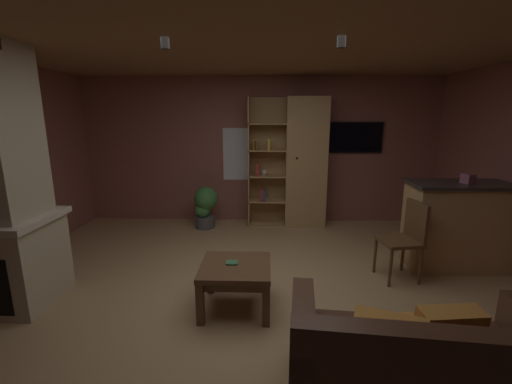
{
  "coord_description": "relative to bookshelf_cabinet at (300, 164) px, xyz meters",
  "views": [
    {
      "loc": [
        0.11,
        -3.22,
        1.88
      ],
      "look_at": [
        0.0,
        0.4,
        1.05
      ],
      "focal_mm": 23.84,
      "sensor_mm": 36.0,
      "label": 1
    }
  ],
  "objects": [
    {
      "name": "wall_mounted_tv",
      "position": [
        0.94,
        0.21,
        0.43
      ],
      "size": [
        0.92,
        0.06,
        0.52
      ],
      "color": "black"
    },
    {
      "name": "table_book_0",
      "position": [
        -0.9,
        -2.64,
        -0.6
      ],
      "size": [
        0.12,
        0.1,
        0.02
      ],
      "primitive_type": "cube",
      "rotation": [
        0.0,
        0.0,
        0.06
      ],
      "color": "#387247",
      "rests_on": "coffee_table"
    },
    {
      "name": "bookshelf_cabinet",
      "position": [
        0.0,
        0.0,
        0.0
      ],
      "size": [
        1.31,
        0.41,
        2.16
      ],
      "color": "tan",
      "rests_on": "ground"
    },
    {
      "name": "window_pane_back",
      "position": [
        -0.99,
        0.24,
        0.13
      ],
      "size": [
        0.68,
        0.01,
        0.91
      ],
      "primitive_type": "cube",
      "color": "white"
    },
    {
      "name": "potted_floor_plant",
      "position": [
        -1.6,
        -0.2,
        -0.69
      ],
      "size": [
        0.4,
        0.4,
        0.7
      ],
      "color": "#4C4C51",
      "rests_on": "ground"
    },
    {
      "name": "tissue_box",
      "position": [
        1.82,
        -1.67,
        0.06
      ],
      "size": [
        0.16,
        0.16,
        0.11
      ],
      "primitive_type": "cube",
      "rotation": [
        0.0,
        0.0,
        0.38
      ],
      "color": "#995972",
      "rests_on": "kitchen_bar_counter"
    },
    {
      "name": "wall_back",
      "position": [
        -0.69,
        0.27,
        0.19
      ],
      "size": [
        6.24,
        0.06,
        2.52
      ],
      "primitive_type": "cube",
      "color": "#8E544C",
      "rests_on": "ground"
    },
    {
      "name": "track_light_spot_2",
      "position": [
        0.02,
        -2.75,
        1.38
      ],
      "size": [
        0.07,
        0.07,
        0.09
      ],
      "primitive_type": "cylinder",
      "color": "black"
    },
    {
      "name": "track_light_spot_1",
      "position": [
        -1.42,
        -2.74,
        1.38
      ],
      "size": [
        0.07,
        0.07,
        0.09
      ],
      "primitive_type": "cylinder",
      "color": "black"
    },
    {
      "name": "floor",
      "position": [
        -0.69,
        -2.48,
        -1.08
      ],
      "size": [
        6.12,
        5.45,
        0.02
      ],
      "primitive_type": "cube",
      "color": "tan",
      "rests_on": "ground"
    },
    {
      "name": "dining_chair",
      "position": [
        1.03,
        -1.97,
        -0.54
      ],
      "size": [
        0.48,
        0.48,
        0.92
      ],
      "color": "brown",
      "rests_on": "ground"
    },
    {
      "name": "coffee_table",
      "position": [
        -0.87,
        -2.66,
        -0.7
      ],
      "size": [
        0.68,
        0.66,
        0.46
      ],
      "color": "brown",
      "rests_on": "ground"
    },
    {
      "name": "ceiling",
      "position": [
        -0.69,
        -2.48,
        1.46
      ],
      "size": [
        6.12,
        5.45,
        0.02
      ],
      "primitive_type": "cube",
      "color": "#8E6B47"
    },
    {
      "name": "leather_couch",
      "position": [
        0.38,
        -3.88,
        -0.77
      ],
      "size": [
        1.68,
        1.03,
        0.84
      ],
      "color": "#4C2D1E",
      "rests_on": "ground"
    },
    {
      "name": "kitchen_bar_counter",
      "position": [
        1.92,
        -1.63,
        -0.53
      ],
      "size": [
        1.5,
        0.6,
        1.08
      ],
      "color": "tan",
      "rests_on": "ground"
    }
  ]
}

